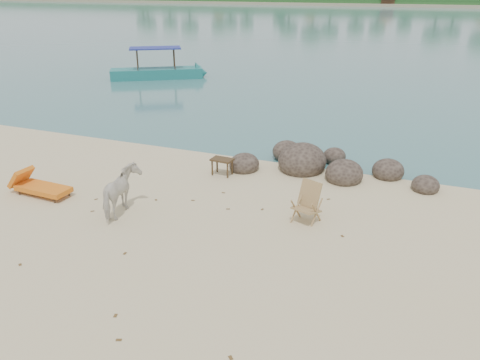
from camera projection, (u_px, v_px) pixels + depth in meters
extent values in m
plane|color=#336767|center=(410.00, 16.00, 87.59)|extent=(400.00, 400.00, 0.00)
cube|color=tan|center=(423.00, 2.00, 156.18)|extent=(420.00, 90.00, 1.40)
ellipsoid|color=#2D241E|center=(244.00, 165.00, 14.83)|extent=(0.95, 1.04, 0.71)
ellipsoid|color=#2D241E|center=(302.00, 162.00, 14.82)|extent=(1.52, 1.67, 1.14)
ellipsoid|color=#2D241E|center=(344.00, 175.00, 14.03)|extent=(1.12, 1.24, 0.84)
ellipsoid|color=#2D241E|center=(388.00, 172.00, 14.32)|extent=(0.96, 1.06, 0.72)
ellipsoid|color=#2D241E|center=(425.00, 186.00, 13.36)|extent=(0.78, 0.85, 0.58)
ellipsoid|color=#2D241E|center=(287.00, 152.00, 15.99)|extent=(0.96, 1.06, 0.72)
ellipsoid|color=#2D241E|center=(334.00, 157.00, 15.63)|extent=(0.76, 0.83, 0.57)
imported|color=silver|center=(122.00, 193.00, 11.79)|extent=(0.94, 1.54, 1.21)
plane|color=brown|center=(224.00, 194.00, 13.22)|extent=(0.10, 0.10, 0.00)
plane|color=brown|center=(262.00, 210.00, 12.24)|extent=(0.12, 0.12, 0.00)
plane|color=brown|center=(342.00, 237.00, 10.95)|extent=(0.14, 0.14, 0.00)
plane|color=brown|center=(156.00, 201.00, 12.78)|extent=(0.14, 0.14, 0.00)
plane|color=brown|center=(328.00, 200.00, 12.82)|extent=(0.14, 0.14, 0.00)
plane|color=brown|center=(93.00, 212.00, 12.14)|extent=(0.14, 0.14, 0.00)
plane|color=brown|center=(119.00, 341.00, 7.76)|extent=(0.13, 0.13, 0.00)
plane|color=brown|center=(125.00, 255.00, 10.24)|extent=(0.11, 0.11, 0.00)
plane|color=brown|center=(96.00, 200.00, 12.82)|extent=(0.13, 0.13, 0.00)
plane|color=brown|center=(193.00, 201.00, 12.75)|extent=(0.12, 0.12, 0.00)
plane|color=brown|center=(116.00, 317.00, 8.33)|extent=(0.12, 0.12, 0.00)
plane|color=brown|center=(20.00, 266.00, 9.83)|extent=(0.14, 0.14, 0.00)
plane|color=brown|center=(231.00, 359.00, 7.39)|extent=(0.14, 0.14, 0.00)
plane|color=brown|center=(228.00, 210.00, 12.26)|extent=(0.13, 0.13, 0.00)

